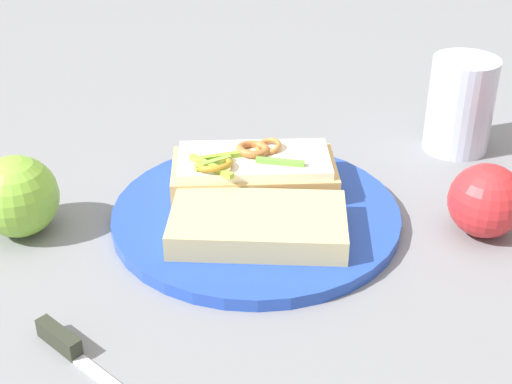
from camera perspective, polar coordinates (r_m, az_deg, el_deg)
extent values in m
plane|color=slate|center=(0.73, 0.00, -2.18)|extent=(2.00, 2.00, 0.00)
cylinder|color=#2447B5|center=(0.73, 0.00, -1.77)|extent=(0.28, 0.28, 0.01)
cube|color=tan|center=(0.76, -0.15, 1.29)|extent=(0.16, 0.19, 0.03)
cube|color=#EFE4CC|center=(0.75, -0.15, 2.45)|extent=(0.15, 0.17, 0.01)
torus|color=#B46D36|center=(0.76, -0.23, 3.31)|extent=(0.05, 0.05, 0.01)
torus|color=#B38423|center=(0.73, -3.24, 2.13)|extent=(0.05, 0.05, 0.02)
torus|color=#BE7336|center=(0.76, 0.93, 3.50)|extent=(0.03, 0.03, 0.01)
cube|color=#84B13E|center=(0.73, -3.32, 2.22)|extent=(0.01, 0.04, 0.01)
cube|color=#6BAD40|center=(0.73, 1.86, 2.33)|extent=(0.04, 0.04, 0.01)
cube|color=#8AAE3A|center=(0.73, -3.46, 1.98)|extent=(0.06, 0.02, 0.01)
cube|color=#86B02F|center=(0.75, -2.69, 2.73)|extent=(0.02, 0.05, 0.01)
cube|color=tan|center=(0.68, 0.17, -2.49)|extent=(0.17, 0.18, 0.02)
sphere|color=red|center=(0.73, 17.20, -0.64)|extent=(0.09, 0.09, 0.07)
sphere|color=#7FB938|center=(0.73, -17.84, -0.32)|extent=(0.09, 0.09, 0.08)
cylinder|color=silver|center=(0.88, 15.21, 6.57)|extent=(0.07, 0.07, 0.11)
cube|color=silver|center=(0.57, -11.54, -13.82)|extent=(0.07, 0.03, 0.00)
cube|color=#2B2F24|center=(0.60, -14.86, -10.75)|extent=(0.05, 0.02, 0.02)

